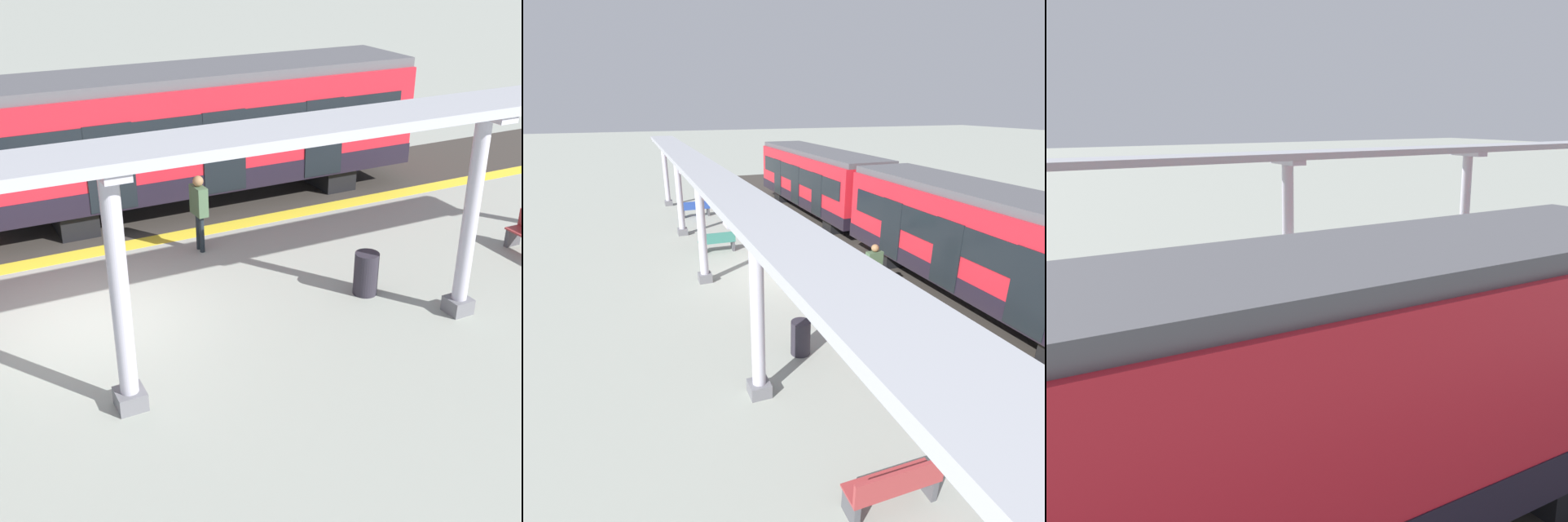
{
  "view_description": "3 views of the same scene",
  "coord_description": "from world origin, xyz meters",
  "views": [
    {
      "loc": [
        11.09,
        -2.12,
        6.52
      ],
      "look_at": [
        1.11,
        2.88,
        1.08
      ],
      "focal_mm": 46.94,
      "sensor_mm": 36.0,
      "label": 1
    },
    {
      "loc": [
        4.78,
        13.14,
        5.75
      ],
      "look_at": [
        1.05,
        3.06,
        1.67
      ],
      "focal_mm": 28.56,
      "sensor_mm": 36.0,
      "label": 2
    },
    {
      "loc": [
        -9.94,
        7.04,
        4.87
      ],
      "look_at": [
        0.63,
        0.61,
        1.93
      ],
      "focal_mm": 42.6,
      "sensor_mm": 36.0,
      "label": 3
    }
  ],
  "objects": [
    {
      "name": "tactile_edge_strip",
      "position": [
        -2.95,
        0.0,
        0.0
      ],
      "size": [
        0.53,
        31.49,
        0.01
      ],
      "primitive_type": "cube",
      "color": "yellow",
      "rests_on": "ground"
    },
    {
      "name": "train_near_carriage",
      "position": [
        -4.81,
        -7.55,
        1.83
      ],
      "size": [
        2.65,
        11.19,
        3.48
      ],
      "color": "red",
      "rests_on": "ground"
    },
    {
      "name": "canopy_pillar_nearest",
      "position": [
        2.77,
        -12.41,
        1.95
      ],
      "size": [
        1.1,
        0.44,
        3.85
      ],
      "color": "slate",
      "rests_on": "ground"
    },
    {
      "name": "trackbed",
      "position": [
        -4.82,
        0.0,
        0.0
      ],
      "size": [
        3.2,
        43.49,
        0.01
      ],
      "primitive_type": "cube",
      "color": "#38332D",
      "rests_on": "ground"
    },
    {
      "name": "train_far_carriage",
      "position": [
        -4.81,
        4.22,
        1.83
      ],
      "size": [
        2.65,
        11.19,
        3.48
      ],
      "color": "red",
      "rests_on": "ground"
    },
    {
      "name": "bench_mid_platform",
      "position": [
        1.75,
        -3.0,
        0.44
      ],
      "size": [
        1.51,
        0.46,
        0.86
      ],
      "color": "#357A6C",
      "rests_on": "ground"
    },
    {
      "name": "trash_bin",
      "position": [
        1.36,
        5.07,
        0.44
      ],
      "size": [
        0.48,
        0.48,
        0.87
      ],
      "primitive_type": "cylinder",
      "color": "#29252F",
      "rests_on": "ground"
    },
    {
      "name": "passenger_waiting_near_edge",
      "position": [
        -1.97,
        2.91,
        1.1
      ],
      "size": [
        0.52,
        0.25,
        1.76
      ],
      "color": "#1D252A",
      "rests_on": "ground"
    },
    {
      "name": "ground_plane",
      "position": [
        0.0,
        0.0,
        0.0
      ],
      "size": [
        176.0,
        176.0,
        0.0
      ],
      "primitive_type": "plane",
      "color": "#989E92"
    },
    {
      "name": "canopy_pillar_fourth",
      "position": [
        2.77,
        6.21,
        1.95
      ],
      "size": [
        1.1,
        0.44,
        3.85
      ],
      "color": "slate",
      "rests_on": "ground"
    },
    {
      "name": "platform_info_sign",
      "position": [
        -0.09,
        -3.7,
        1.33
      ],
      "size": [
        0.56,
        0.1,
        2.2
      ],
      "color": "#4C4C51",
      "rests_on": "ground"
    },
    {
      "name": "bench_far_end",
      "position": [
        1.66,
        9.43,
        0.44
      ],
      "size": [
        1.51,
        0.47,
        0.86
      ],
      "color": "#A03536",
      "rests_on": "ground"
    },
    {
      "name": "bench_near_end",
      "position": [
        1.63,
        -9.13,
        0.44
      ],
      "size": [
        1.51,
        0.47,
        0.86
      ],
      "color": "#2949A5",
      "rests_on": "ground"
    },
    {
      "name": "canopy_pillar_second",
      "position": [
        2.77,
        -5.99,
        1.95
      ],
      "size": [
        1.1,
        0.44,
        3.85
      ],
      "color": "slate",
      "rests_on": "ground"
    },
    {
      "name": "canopy_beam",
      "position": [
        2.77,
        0.05,
        3.93
      ],
      "size": [
        1.2,
        25.73,
        0.16
      ],
      "primitive_type": "cube",
      "color": "#A8AAB2",
      "rests_on": "canopy_pillar_nearest"
    },
    {
      "name": "canopy_pillar_third",
      "position": [
        2.77,
        -0.15,
        1.95
      ],
      "size": [
        1.1,
        0.44,
        3.85
      ],
      "color": "slate",
      "rests_on": "ground"
    }
  ]
}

